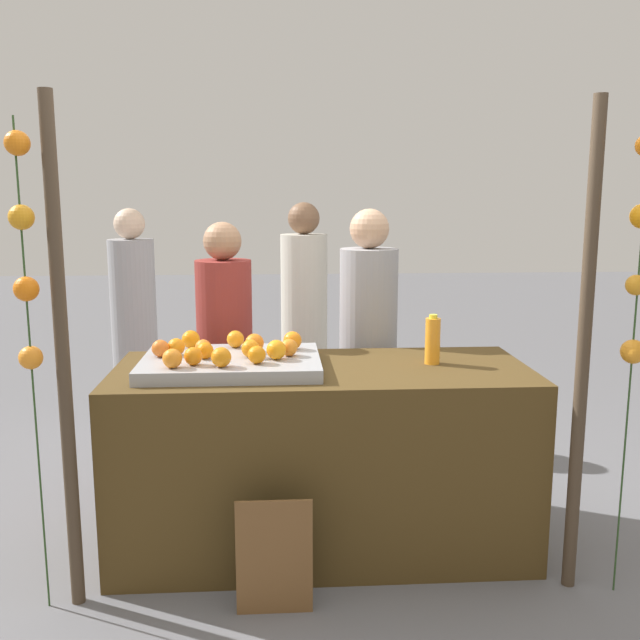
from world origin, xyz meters
TOP-DOWN VIEW (x-y plane):
  - ground_plane at (0.00, 0.00)m, footprint 24.00×24.00m
  - stall_counter at (0.00, 0.00)m, footprint 1.95×0.80m
  - orange_tray at (-0.42, -0.01)m, footprint 0.82×0.58m
  - orange_0 at (-0.54, -0.05)m, footprint 0.08×0.08m
  - orange_1 at (-0.68, 0.04)m, footprint 0.08×0.08m
  - orange_2 at (-0.45, -0.21)m, footprint 0.09×0.09m
  - orange_3 at (-0.66, -0.21)m, footprint 0.09×0.09m
  - orange_4 at (-0.55, 0.02)m, footprint 0.08×0.08m
  - orange_5 at (-0.30, -0.15)m, footprint 0.08×0.08m
  - orange_6 at (-0.32, 0.08)m, footprint 0.09×0.09m
  - orange_7 at (-0.14, 0.13)m, footprint 0.09×0.09m
  - orange_8 at (-0.75, 0.01)m, footprint 0.08×0.08m
  - orange_9 at (-0.63, 0.19)m, footprint 0.09×0.09m
  - orange_10 at (-0.16, -0.01)m, footprint 0.08×0.08m
  - orange_11 at (-0.21, -0.08)m, footprint 0.09×0.09m
  - orange_12 at (-0.33, -0.03)m, footprint 0.08×0.08m
  - orange_13 at (-0.58, -0.16)m, footprint 0.08×0.08m
  - orange_14 at (-0.41, 0.19)m, footprint 0.08×0.08m
  - juice_bottle at (0.53, 0.04)m, footprint 0.07×0.07m
  - chalkboard_sign at (-0.23, -0.57)m, footprint 0.31×0.03m
  - vendor_left at (-0.50, 0.65)m, footprint 0.31×0.31m
  - vendor_right at (0.30, 0.64)m, footprint 0.32×0.32m
  - crowd_person_0 at (-0.01, 1.70)m, footprint 0.33×0.33m
  - crowd_person_1 at (-1.23, 1.80)m, footprint 0.32×0.32m
  - canopy_post_left at (-1.06, -0.44)m, footprint 0.06×0.06m
  - canopy_post_right at (1.06, -0.44)m, footprint 0.06×0.06m
  - garland_strand_left at (-1.17, -0.46)m, footprint 0.10×0.10m
  - garland_strand_right at (1.23, -0.50)m, footprint 0.10×0.12m

SIDE VIEW (x-z plane):
  - ground_plane at x=0.00m, z-range 0.00..0.00m
  - chalkboard_sign at x=-0.23m, z-range -0.01..0.49m
  - stall_counter at x=0.00m, z-range 0.00..0.89m
  - vendor_left at x=-0.50m, z-range -0.05..1.49m
  - crowd_person_1 at x=-1.23m, z-range -0.06..1.55m
  - vendor_right at x=0.30m, z-range -0.06..1.56m
  - crowd_person_0 at x=-0.01m, z-range -0.06..1.59m
  - orange_tray at x=-0.42m, z-range 0.89..0.95m
  - orange_4 at x=-0.55m, z-range 0.95..1.03m
  - orange_0 at x=-0.54m, z-range 0.95..1.03m
  - orange_5 at x=-0.30m, z-range 0.95..1.03m
  - orange_10 at x=-0.16m, z-range 0.95..1.03m
  - orange_8 at x=-0.75m, z-range 0.95..1.03m
  - orange_1 at x=-0.68m, z-range 0.95..1.03m
  - orange_13 at x=-0.58m, z-range 0.95..1.03m
  - orange_12 at x=-0.33m, z-range 0.95..1.03m
  - orange_14 at x=-0.41m, z-range 0.95..1.03m
  - orange_3 at x=-0.66m, z-range 0.95..1.04m
  - orange_9 at x=-0.63m, z-range 0.95..1.04m
  - orange_2 at x=-0.45m, z-range 0.95..1.04m
  - orange_7 at x=-0.14m, z-range 0.95..1.04m
  - orange_6 at x=-0.32m, z-range 0.95..1.04m
  - orange_11 at x=-0.21m, z-range 0.95..1.04m
  - juice_bottle at x=0.53m, z-range 0.88..1.12m
  - canopy_post_left at x=-1.06m, z-range 0.00..2.08m
  - canopy_post_right at x=1.06m, z-range 0.00..2.08m
  - garland_strand_right at x=1.23m, z-range 0.44..2.42m
  - garland_strand_left at x=-1.17m, z-range 0.47..2.45m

